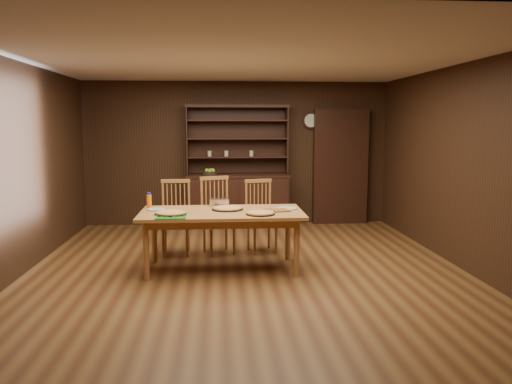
{
  "coord_description": "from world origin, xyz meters",
  "views": [
    {
      "loc": [
        -0.34,
        -6.14,
        1.84
      ],
      "look_at": [
        0.15,
        0.4,
        0.94
      ],
      "focal_mm": 35.0,
      "sensor_mm": 36.0,
      "label": 1
    }
  ],
  "objects": [
    {
      "name": "chair_right",
      "position": [
        0.26,
        0.97,
        0.55
      ],
      "size": [
        0.51,
        0.5,
        1.04
      ],
      "rotation": [
        0.0,
        0.0,
        0.25
      ],
      "color": "#A06E37",
      "rests_on": "floor"
    },
    {
      "name": "pot_holder_b",
      "position": [
        0.31,
        0.03,
        0.76
      ],
      "size": [
        0.27,
        0.27,
        0.02
      ],
      "primitive_type": "cube",
      "rotation": [
        0.0,
        0.0,
        -0.37
      ],
      "color": "red",
      "rests_on": "dining_table"
    },
    {
      "name": "floor",
      "position": [
        0.0,
        0.0,
        0.0
      ],
      "size": [
        6.0,
        6.0,
        0.0
      ],
      "primitive_type": "plane",
      "color": "brown",
      "rests_on": "ground"
    },
    {
      "name": "chair_left",
      "position": [
        -0.95,
        0.9,
        0.56
      ],
      "size": [
        0.44,
        0.42,
        1.06
      ],
      "rotation": [
        0.0,
        0.0,
        0.01
      ],
      "color": "#A06E37",
      "rests_on": "floor"
    },
    {
      "name": "foil_dish",
      "position": [
        -0.33,
        0.45,
        0.8
      ],
      "size": [
        0.26,
        0.2,
        0.1
      ],
      "primitive_type": "cube",
      "rotation": [
        0.0,
        0.0,
        -0.06
      ],
      "color": "white",
      "rests_on": "dining_table"
    },
    {
      "name": "pot_holder_a",
      "position": [
        0.43,
        0.01,
        0.76
      ],
      "size": [
        0.26,
        0.26,
        0.02
      ],
      "primitive_type": "cube",
      "rotation": [
        0.0,
        0.0,
        0.26
      ],
      "color": "red",
      "rests_on": "dining_table"
    },
    {
      "name": "juice_bottle",
      "position": [
        -1.25,
        0.38,
        0.84
      ],
      "size": [
        0.06,
        0.06,
        0.2
      ],
      "color": "orange",
      "rests_on": "dining_table"
    },
    {
      "name": "wall_clock",
      "position": [
        1.35,
        2.96,
        1.9
      ],
      "size": [
        0.3,
        0.05,
        0.3
      ],
      "color": "black",
      "rests_on": "room_shell"
    },
    {
      "name": "room_shell",
      "position": [
        0.0,
        0.0,
        1.58
      ],
      "size": [
        6.0,
        6.0,
        6.0
      ],
      "color": "silver",
      "rests_on": "floor"
    },
    {
      "name": "pizza_right",
      "position": [
        0.16,
        -0.22,
        0.77
      ],
      "size": [
        0.35,
        0.35,
        0.04
      ],
      "color": "black",
      "rests_on": "dining_table"
    },
    {
      "name": "chair_center",
      "position": [
        -0.37,
        0.92,
        0.58
      ],
      "size": [
        0.56,
        0.55,
        1.09
      ],
      "rotation": [
        0.0,
        0.0,
        0.34
      ],
      "color": "#A06E37",
      "rests_on": "floor"
    },
    {
      "name": "cooling_rack",
      "position": [
        -0.9,
        -0.29,
        0.76
      ],
      "size": [
        0.38,
        0.38,
        0.02
      ],
      "primitive_type": null,
      "rotation": [
        0.0,
        0.0,
        0.12
      ],
      "color": "#0CA32C",
      "rests_on": "dining_table"
    },
    {
      "name": "plate_left",
      "position": [
        -1.13,
        0.2,
        0.76
      ],
      "size": [
        0.25,
        0.25,
        0.02
      ],
      "color": "beige",
      "rests_on": "dining_table"
    },
    {
      "name": "dining_table",
      "position": [
        -0.31,
        0.04,
        0.68
      ],
      "size": [
        2.03,
        1.02,
        0.75
      ],
      "color": "#B5713F",
      "rests_on": "floor"
    },
    {
      "name": "china_hutch",
      "position": [
        -0.0,
        2.75,
        0.6
      ],
      "size": [
        1.84,
        0.52,
        2.17
      ],
      "color": "black",
      "rests_on": "floor"
    },
    {
      "name": "fruit_bowl",
      "position": [
        -0.5,
        2.69,
        0.98
      ],
      "size": [
        0.3,
        0.3,
        0.12
      ],
      "color": "black",
      "rests_on": "china_hutch"
    },
    {
      "name": "doorway",
      "position": [
        1.9,
        2.9,
        1.05
      ],
      "size": [
        1.0,
        0.18,
        2.1
      ],
      "primitive_type": "cube",
      "color": "black",
      "rests_on": "floor"
    },
    {
      "name": "pizza_center",
      "position": [
        -0.23,
        0.15,
        0.77
      ],
      "size": [
        0.41,
        0.41,
        0.04
      ],
      "color": "black",
      "rests_on": "dining_table"
    },
    {
      "name": "plate_right",
      "position": [
        0.53,
        0.15,
        0.76
      ],
      "size": [
        0.28,
        0.28,
        0.02
      ],
      "color": "beige",
      "rests_on": "dining_table"
    },
    {
      "name": "pizza_left",
      "position": [
        -0.92,
        -0.13,
        0.77
      ],
      "size": [
        0.4,
        0.4,
        0.04
      ],
      "color": "black",
      "rests_on": "dining_table"
    }
  ]
}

